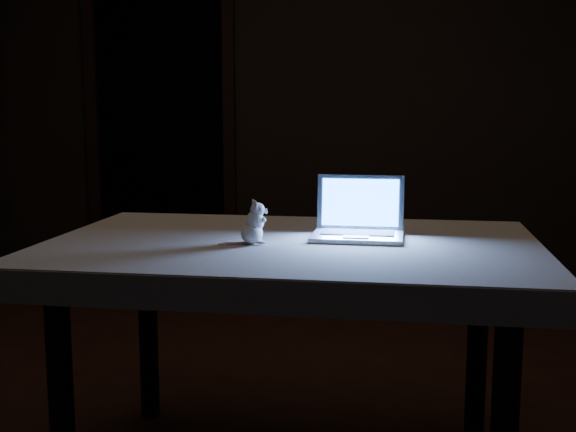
# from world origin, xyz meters

# --- Properties ---
(floor) EXTENTS (5.00, 5.00, 0.00)m
(floor) POSITION_xyz_m (0.00, 0.00, 0.00)
(floor) COLOR black
(floor) RESTS_ON ground
(back_wall) EXTENTS (4.50, 0.04, 2.60)m
(back_wall) POSITION_xyz_m (0.00, 2.50, 1.30)
(back_wall) COLOR black
(back_wall) RESTS_ON ground
(doorway) EXTENTS (1.06, 0.36, 2.13)m
(doorway) POSITION_xyz_m (-1.10, 2.50, 1.06)
(doorway) COLOR black
(doorway) RESTS_ON back_wall
(table) EXTENTS (1.36, 0.91, 0.71)m
(table) POSITION_xyz_m (0.14, -0.43, 0.35)
(table) COLOR black
(table) RESTS_ON floor
(tablecloth) EXTENTS (1.46, 1.01, 0.08)m
(tablecloth) POSITION_xyz_m (0.14, -0.39, 0.67)
(tablecloth) COLOR #B9A896
(tablecloth) RESTS_ON table
(laptop) EXTENTS (0.28, 0.25, 0.18)m
(laptop) POSITION_xyz_m (0.33, -0.37, 0.80)
(laptop) COLOR #A6A5AA
(laptop) RESTS_ON tablecloth
(plush_mouse) EXTENTS (0.11, 0.11, 0.12)m
(plush_mouse) POSITION_xyz_m (0.03, -0.49, 0.78)
(plush_mouse) COLOR white
(plush_mouse) RESTS_ON tablecloth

